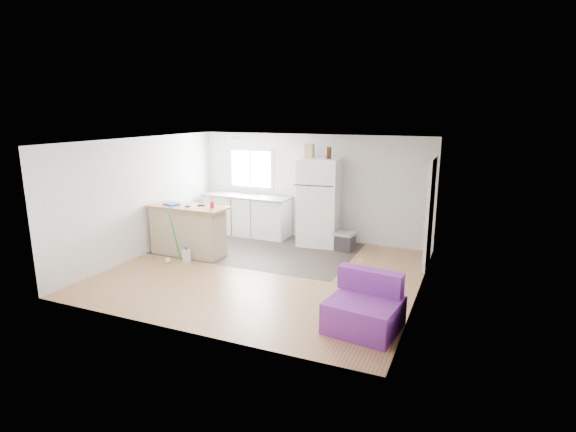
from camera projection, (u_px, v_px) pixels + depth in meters
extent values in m
cube|color=#8C603B|center=(264.00, 272.00, 8.31)|extent=(5.50, 5.00, 0.01)
cube|color=white|center=(262.00, 141.00, 7.76)|extent=(5.50, 5.00, 0.01)
cube|color=silver|center=(312.00, 187.00, 10.27)|extent=(5.50, 0.01, 2.40)
cube|color=silver|center=(177.00, 246.00, 5.80)|extent=(5.50, 0.01, 2.40)
cube|color=silver|center=(141.00, 197.00, 9.09)|extent=(0.01, 5.00, 2.40)
cube|color=silver|center=(422.00, 223.00, 6.97)|extent=(0.01, 5.00, 2.40)
cube|color=#382F2A|center=(259.00, 248.00, 9.70)|extent=(4.05, 2.50, 0.00)
cube|color=white|center=(251.00, 169.00, 10.78)|extent=(1.18, 0.04, 0.98)
cube|color=white|center=(251.00, 169.00, 10.76)|extent=(1.05, 0.01, 0.85)
cube|color=white|center=(251.00, 169.00, 10.75)|extent=(0.03, 0.02, 0.85)
cube|color=white|center=(430.00, 214.00, 8.41)|extent=(0.05, 0.82, 2.03)
cube|color=white|center=(430.00, 214.00, 8.41)|extent=(0.03, 0.92, 2.10)
sphere|color=gold|center=(425.00, 218.00, 8.15)|extent=(0.07, 0.07, 0.07)
cylinder|color=white|center=(236.00, 138.00, 9.30)|extent=(0.30, 0.30, 0.07)
cube|color=white|center=(247.00, 216.00, 10.72)|extent=(2.09, 0.68, 0.91)
cube|color=slate|center=(247.00, 196.00, 10.61)|extent=(2.16, 0.72, 0.04)
cube|color=silver|center=(246.00, 196.00, 10.59)|extent=(0.58, 0.45, 0.06)
cube|color=beige|center=(188.00, 231.00, 9.22)|extent=(1.53, 0.56, 0.98)
cube|color=tan|center=(188.00, 207.00, 9.09)|extent=(1.68, 0.66, 0.04)
cube|color=white|center=(319.00, 202.00, 9.82)|extent=(0.92, 0.87, 1.92)
cube|color=black|center=(313.00, 186.00, 9.37)|extent=(0.84, 0.10, 0.02)
cube|color=silver|center=(298.00, 173.00, 9.44)|extent=(0.03, 0.02, 0.35)
cube|color=silver|center=(298.00, 212.00, 9.63)|extent=(0.03, 0.02, 0.67)
cube|color=#2A2A2C|center=(342.00, 242.00, 9.59)|extent=(0.53, 0.39, 0.33)
cube|color=gray|center=(343.00, 233.00, 9.55)|extent=(0.56, 0.41, 0.07)
cube|color=purple|center=(364.00, 315.00, 6.06)|extent=(1.02, 0.98, 0.43)
cube|color=purple|center=(370.00, 281.00, 6.27)|extent=(0.94, 0.34, 0.32)
cube|color=white|center=(186.00, 256.00, 8.82)|extent=(0.15, 0.11, 0.25)
cylinder|color=#1B2BBF|center=(186.00, 248.00, 8.79)|extent=(0.05, 0.05, 0.05)
cylinder|color=green|center=(174.00, 234.00, 8.69)|extent=(0.04, 0.30, 1.08)
sphere|color=beige|center=(168.00, 261.00, 8.76)|extent=(0.12, 0.12, 0.12)
cylinder|color=red|center=(212.00, 205.00, 8.88)|extent=(0.09, 0.09, 0.12)
cube|color=blue|center=(172.00, 204.00, 9.17)|extent=(0.35, 0.30, 0.04)
cube|color=black|center=(201.00, 205.00, 9.08)|extent=(0.15, 0.09, 0.03)
cube|color=black|center=(188.00, 206.00, 8.97)|extent=(0.11, 0.07, 0.03)
cube|color=tan|center=(310.00, 151.00, 9.61)|extent=(0.22, 0.14, 0.30)
cylinder|color=#371B0A|center=(328.00, 153.00, 9.46)|extent=(0.09, 0.09, 0.25)
cylinder|color=#371B0A|center=(330.00, 153.00, 9.45)|extent=(0.09, 0.09, 0.25)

